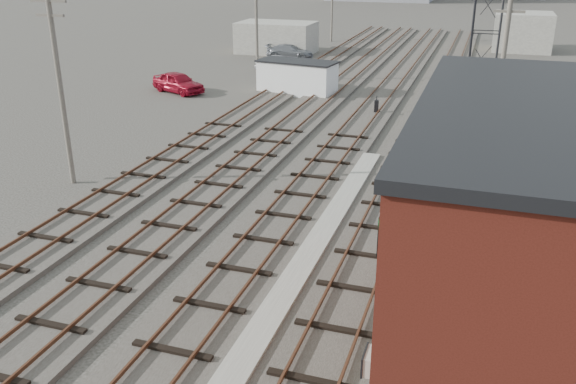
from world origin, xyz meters
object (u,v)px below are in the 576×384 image
at_px(signal_mast, 380,271).
at_px(car_grey, 290,52).
at_px(car_red, 178,82).
at_px(car_silver, 279,64).
at_px(switch_stand, 376,107).
at_px(site_trailer, 297,77).

distance_m(signal_mast, car_grey, 48.25).
bearing_deg(signal_mast, car_red, 127.00).
relative_size(signal_mast, car_silver, 0.94).
height_order(signal_mast, switch_stand, signal_mast).
bearing_deg(signal_mast, car_grey, 110.92).
xyz_separation_m(car_silver, car_grey, (-1.30, 7.12, 0.00)).
bearing_deg(car_silver, site_trailer, -160.93).
bearing_deg(switch_stand, car_red, 157.19).
relative_size(signal_mast, car_red, 0.85).
distance_m(signal_mast, site_trailer, 32.09).
xyz_separation_m(car_red, car_grey, (3.40, 17.67, -0.10)).
xyz_separation_m(car_red, car_silver, (4.70, 10.55, -0.10)).
xyz_separation_m(signal_mast, car_silver, (-15.92, 37.92, -1.61)).
distance_m(car_red, car_grey, 18.00).
bearing_deg(signal_mast, site_trailer, 111.40).
distance_m(switch_stand, site_trailer, 8.34).
distance_m(switch_stand, car_silver, 16.83).
bearing_deg(car_red, car_grey, 12.06).
distance_m(switch_stand, car_grey, 23.31).
bearing_deg(site_trailer, signal_mast, -60.63).
bearing_deg(car_red, switch_stand, -74.18).
relative_size(site_trailer, car_silver, 1.51).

